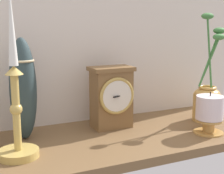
{
  "coord_description": "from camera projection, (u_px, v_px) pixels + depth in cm",
  "views": [
    {
      "loc": [
        -35.77,
        -81.57,
        31.54
      ],
      "look_at": [
        2.87,
        0.0,
        14.0
      ],
      "focal_mm": 54.2,
      "sensor_mm": 36.0,
      "label": 1
    }
  ],
  "objects": [
    {
      "name": "mantel_clock",
      "position": [
        112.0,
        97.0,
        1.01
      ],
      "size": [
        12.67,
        9.31,
        18.44
      ],
      "color": "brown",
      "rests_on": "ground_plane"
    },
    {
      "name": "pillar_candle_front",
      "position": [
        209.0,
        112.0,
        0.96
      ],
      "size": [
        8.49,
        8.49,
        12.08
      ],
      "color": "#BF8E47",
      "rests_on": "ground_plane"
    },
    {
      "name": "candlestick_tall_left",
      "position": [
        16.0,
        109.0,
        0.78
      ],
      "size": [
        9.65,
        9.65,
        39.82
      ],
      "color": "tan",
      "rests_on": "ground_plane"
    },
    {
      "name": "tall_ceramic_vase",
      "position": [
        23.0,
        89.0,
        0.9
      ],
      "size": [
        7.17,
        7.17,
        27.55
      ],
      "color": "#2A3B3E",
      "rests_on": "ground_plane"
    },
    {
      "name": "ground_plane",
      "position": [
        103.0,
        142.0,
        0.94
      ],
      "size": [
        100.0,
        36.0,
        2.4
      ],
      "primitive_type": "cube",
      "color": "brown"
    },
    {
      "name": "brass_vase_jar",
      "position": [
        207.0,
        97.0,
        1.08
      ],
      "size": [
        9.4,
        8.72,
        34.18
      ],
      "color": "#C09045",
      "rests_on": "ground_plane"
    },
    {
      "name": "back_wall",
      "position": [
        78.0,
        18.0,
        1.04
      ],
      "size": [
        120.0,
        2.0,
        65.0
      ],
      "primitive_type": "cube",
      "color": "silver",
      "rests_on": "ground_plane"
    }
  ]
}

